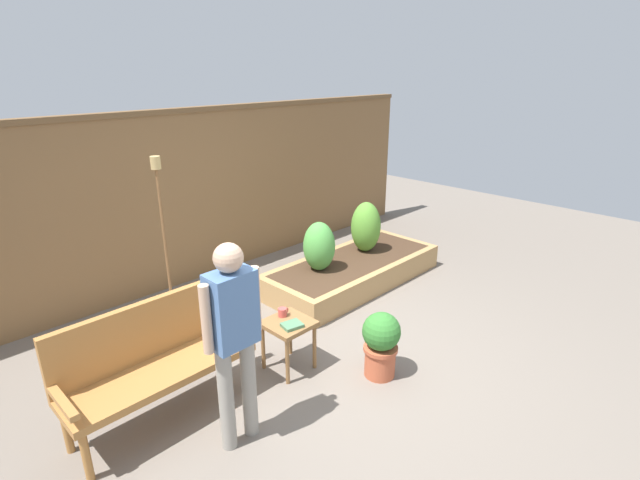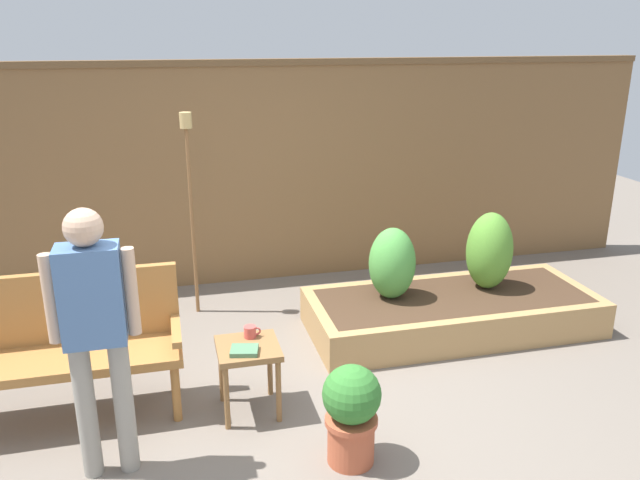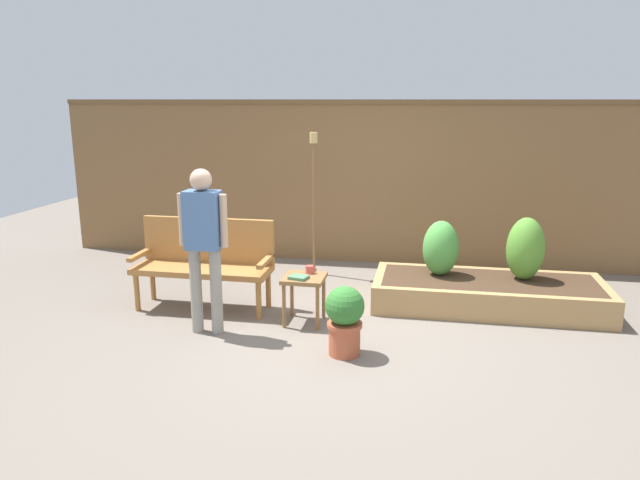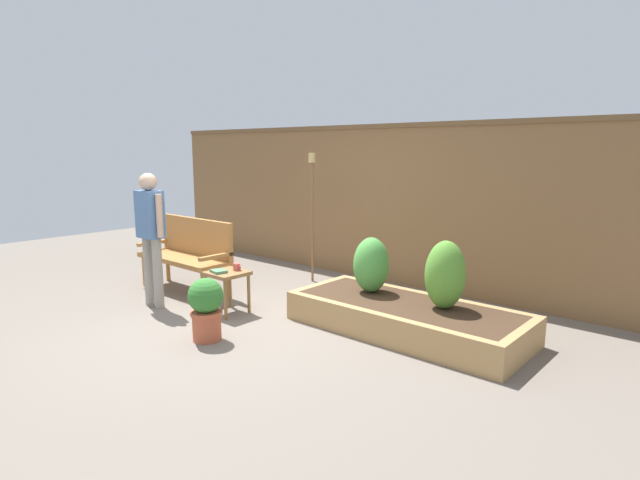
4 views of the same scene
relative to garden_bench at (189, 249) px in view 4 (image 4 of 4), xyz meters
name	(u,v)px [view 4 (image 4 of 4)]	position (x,y,z in m)	size (l,w,h in m)	color
ground_plane	(230,324)	(1.44, -0.51, -0.54)	(14.00, 14.00, 0.00)	#70665B
fence_back	(374,202)	(1.44, 2.09, 0.55)	(8.40, 0.14, 2.16)	brown
garden_bench	(189,249)	(0.00, 0.00, 0.00)	(1.44, 0.48, 0.94)	#A87038
side_table	(227,279)	(1.13, -0.28, -0.15)	(0.40, 0.40, 0.48)	olive
cup_on_table	(237,267)	(1.16, -0.17, -0.03)	(0.11, 0.08, 0.08)	#CC4C47
book_on_table	(219,271)	(1.10, -0.37, -0.05)	(0.17, 0.14, 0.03)	#4C7A56
potted_boxwood	(206,306)	(1.63, -0.94, -0.21)	(0.34, 0.34, 0.61)	#B75638
raised_planter_bed	(406,317)	(2.96, 0.52, -0.39)	(2.40, 1.00, 0.30)	#AD8451
shrub_near_bench	(371,265)	(2.44, 0.62, 0.05)	(0.38, 0.38, 0.60)	brown
shrub_far_corner	(445,275)	(3.32, 0.62, 0.09)	(0.39, 0.39, 0.67)	brown
tiki_torch	(312,195)	(0.89, 1.39, 0.66)	(0.10, 0.10, 1.77)	brown
person_by_bench	(151,228)	(0.28, -0.69, 0.39)	(0.47, 0.20, 1.56)	gray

